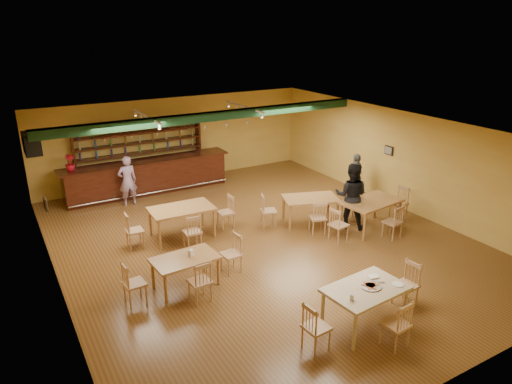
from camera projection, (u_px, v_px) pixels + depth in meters
floor at (260, 240)px, 12.50m from camera, size 12.00×12.00×0.00m
ceiling_beam at (212, 116)px, 13.79m from camera, size 10.00×0.30×0.25m
track_rail_left at (146, 116)px, 13.40m from camera, size 0.05×2.50×0.05m
track_rail_right at (244, 107)px, 14.91m from camera, size 0.05×2.50×0.05m
ac_unit at (32, 143)px, 12.84m from camera, size 0.34×0.70×0.48m
picture_left at (45, 204)px, 10.39m from camera, size 0.04×0.34×0.28m
picture_right at (389, 150)px, 14.66m from camera, size 0.04×0.34×0.28m
bar_counter at (148, 176)px, 15.83m from camera, size 5.69×0.85×1.13m
back_bar_hutch at (141, 156)px, 16.15m from camera, size 4.40×0.40×2.28m
poinsettia at (70, 163)px, 14.42m from camera, size 0.38×0.38×0.53m
dining_table_a at (182, 222)px, 12.59m from camera, size 1.71×1.06×0.84m
dining_table_b at (310, 210)px, 13.49m from camera, size 1.76×1.38×0.77m
dining_table_c at (186, 272)px, 10.23m from camera, size 1.46×0.93×0.70m
dining_table_d at (370, 215)px, 13.09m from camera, size 1.78×1.20×0.83m
near_table at (364, 307)px, 8.89m from camera, size 1.61×1.11×0.82m
pizza_tray at (370, 286)px, 8.80m from camera, size 0.48×0.48×0.01m
parmesan_shaker at (352, 297)px, 8.37m from camera, size 0.08×0.08×0.11m
napkin_stack at (373, 277)px, 9.11m from camera, size 0.22×0.18×0.03m
pizza_server at (375, 282)px, 8.92m from camera, size 0.32×0.25×0.00m
side_plate at (398, 284)px, 8.86m from camera, size 0.24×0.24×0.01m
patron_bar at (128, 181)px, 14.66m from camera, size 0.59×0.39×1.61m
patron_right_a at (351, 196)px, 13.03m from camera, size 1.15×1.15×1.88m
patron_right_b at (356, 177)px, 15.16m from camera, size 0.97×0.77×1.54m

